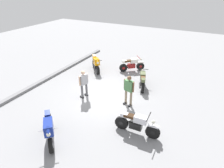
# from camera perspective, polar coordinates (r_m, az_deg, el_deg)

# --- Properties ---
(ground_plane) EXTENTS (40.00, 40.00, 0.00)m
(ground_plane) POSITION_cam_1_polar(r_m,az_deg,el_deg) (11.66, -2.24, -3.31)
(ground_plane) COLOR gray
(curb_edge) EXTENTS (14.00, 0.30, 0.15)m
(curb_edge) POSITION_cam_1_polar(r_m,az_deg,el_deg) (14.22, -18.62, 1.56)
(curb_edge) COLOR gray
(curb_edge) RESTS_ON ground
(motorcycle_silver_cruiser) EXTENTS (0.70, 2.09, 1.09)m
(motorcycle_silver_cruiser) POSITION_cam_1_polar(r_m,az_deg,el_deg) (8.75, 7.28, -11.50)
(motorcycle_silver_cruiser) COLOR black
(motorcycle_silver_cruiser) RESTS_ON ground
(motorcycle_blue_sportbike) EXTENTS (1.51, 1.52, 1.14)m
(motorcycle_blue_sportbike) POSITION_cam_1_polar(r_m,az_deg,el_deg) (8.71, -18.00, -12.50)
(motorcycle_blue_sportbike) COLOR black
(motorcycle_blue_sportbike) RESTS_ON ground
(motorcycle_orange_sportbike) EXTENTS (1.55, 1.47, 1.14)m
(motorcycle_orange_sportbike) POSITION_cam_1_polar(r_m,az_deg,el_deg) (14.68, -4.71, 6.06)
(motorcycle_orange_sportbike) COLOR black
(motorcycle_orange_sportbike) RESTS_ON ground
(motorcycle_olive_vintage) EXTENTS (1.88, 0.93, 1.07)m
(motorcycle_olive_vintage) POSITION_cam_1_polar(r_m,az_deg,el_deg) (12.44, 8.96, 1.04)
(motorcycle_olive_vintage) COLOR black
(motorcycle_olive_vintage) RESTS_ON ground
(motorcycle_cream_vintage) EXTENTS (1.39, 1.58, 1.07)m
(motorcycle_cream_vintage) POSITION_cam_1_polar(r_m,az_deg,el_deg) (14.75, 5.85, 5.67)
(motorcycle_cream_vintage) COLOR black
(motorcycle_cream_vintage) RESTS_ON ground
(person_in_gray_shirt) EXTENTS (0.65, 0.41, 1.69)m
(person_in_gray_shirt) POSITION_cam_1_polar(r_m,az_deg,el_deg) (11.15, -8.32, 0.52)
(person_in_gray_shirt) COLOR #59595B
(person_in_gray_shirt) RESTS_ON ground
(person_in_green_shirt) EXTENTS (0.40, 0.67, 1.74)m
(person_in_green_shirt) POSITION_cam_1_polar(r_m,az_deg,el_deg) (10.35, 4.95, -1.34)
(person_in_green_shirt) COLOR gray
(person_in_green_shirt) RESTS_ON ground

